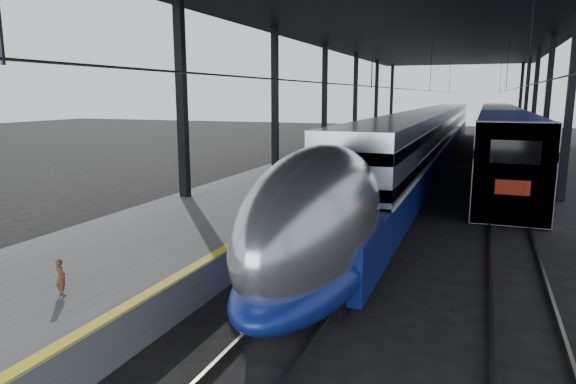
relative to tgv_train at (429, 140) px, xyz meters
The scene contains 8 objects.
ground 26.46m from the tgv_train, 94.35° to the right, with size 160.00×160.00×0.00m, color black.
platform 8.49m from the tgv_train, 131.05° to the right, with size 6.00×80.00×1.00m, color #4C4C4F.
yellow_strip 6.93m from the tgv_train, 113.15° to the right, with size 0.30×80.00×0.01m, color yellow.
rails 7.04m from the tgv_train, 68.41° to the right, with size 6.52×80.00×0.16m.
canopy 9.57m from the tgv_train, 90.90° to the right, with size 18.00×75.00×9.47m.
tgv_train is the anchor object (origin of this frame).
second_train 10.48m from the tgv_train, 61.50° to the left, with size 3.04×56.05×4.19m.
child 32.00m from the tgv_train, 97.80° to the right, with size 0.30×0.19×0.81m, color #4F2C1A.
Camera 1 is at (5.84, -13.30, 5.20)m, focal length 32.00 mm.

